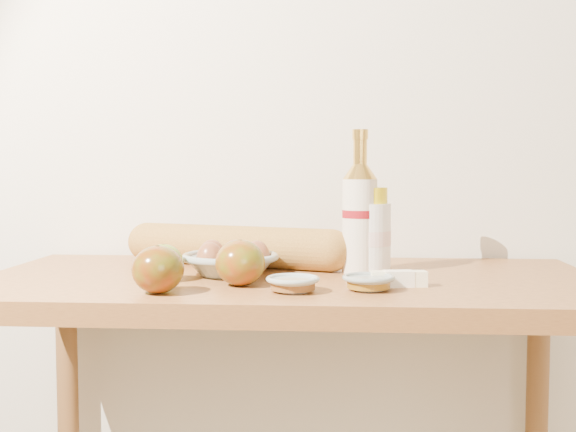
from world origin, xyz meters
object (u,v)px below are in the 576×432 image
object	(u,v)px
bourbon_bottle	(360,215)
cream_bottle	(370,233)
table	(289,338)
egg_bowl	(231,261)
baguette	(234,246)

from	to	relation	value
bourbon_bottle	cream_bottle	size ratio (longest dim) A/B	1.68
table	egg_bowl	xyz separation A→B (m)	(-0.12, 0.00, 0.15)
table	baguette	size ratio (longest dim) A/B	2.28
table	baguette	world-z (taller)	baguette
cream_bottle	baguette	size ratio (longest dim) A/B	0.33
bourbon_bottle	egg_bowl	world-z (taller)	bourbon_bottle
table	egg_bowl	distance (m)	0.19
egg_bowl	baguette	size ratio (longest dim) A/B	0.40
table	bourbon_bottle	world-z (taller)	bourbon_bottle
table	cream_bottle	xyz separation A→B (m)	(0.16, 0.07, 0.20)
cream_bottle	baguette	xyz separation A→B (m)	(-0.29, 0.06, -0.04)
bourbon_bottle	cream_bottle	xyz separation A→B (m)	(0.02, 0.01, -0.04)
egg_bowl	baguette	bearing A→B (deg)	95.35
bourbon_bottle	baguette	xyz separation A→B (m)	(-0.27, 0.07, -0.07)
bourbon_bottle	baguette	distance (m)	0.29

